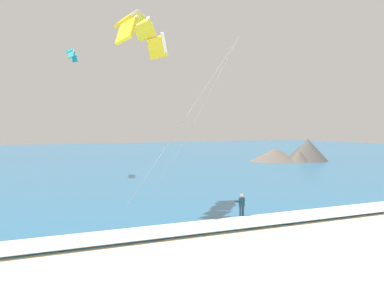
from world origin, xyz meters
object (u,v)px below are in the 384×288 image
at_px(surfboard, 242,219).
at_px(kitesurfer, 242,205).
at_px(kite_distant, 72,53).
at_px(kite_primary, 139,30).

distance_m(surfboard, kitesurfer, 0.91).
relative_size(kitesurfer, kite_distant, 0.47).
distance_m(kitesurfer, kite_primary, 13.58).
xyz_separation_m(kite_primary, kite_distant, (-0.12, 22.10, 1.50)).
distance_m(kitesurfer, kite_distant, 30.11).
bearing_deg(kite_distant, kitesurfer, -78.28).
bearing_deg(kite_primary, surfboard, -39.54).
bearing_deg(kitesurfer, surfboard, -90.50).
relative_size(surfboard, kite_distant, 0.39).
relative_size(surfboard, kitesurfer, 0.83).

